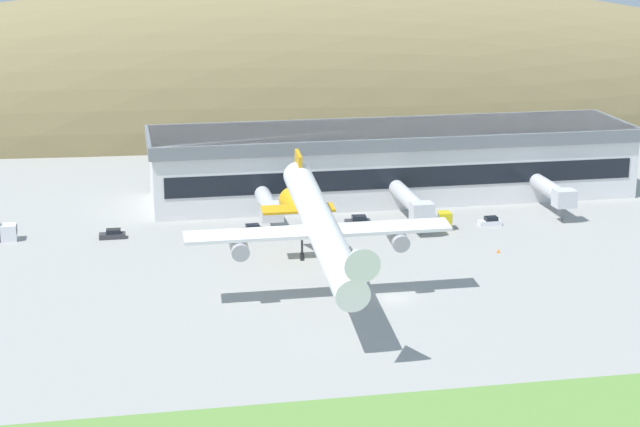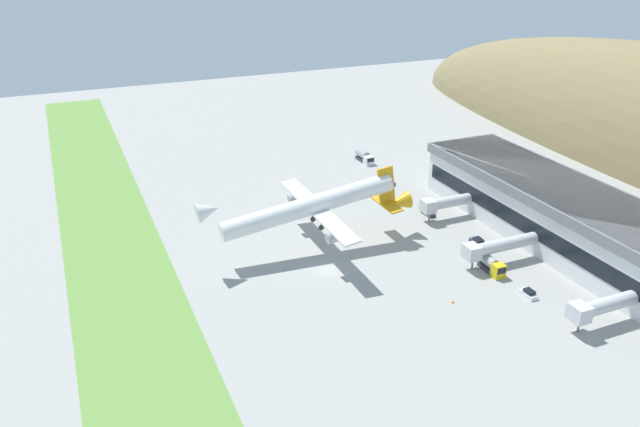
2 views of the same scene
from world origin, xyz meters
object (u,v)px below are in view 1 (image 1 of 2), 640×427
service_car_2 (252,230)px  service_car_1 (358,221)px  jetway_0 (268,205)px  jetway_2 (554,192)px  cargo_airplane (320,227)px  terminal_building (392,157)px  service_car_0 (113,235)px  traffic_cone_0 (499,251)px  service_car_3 (490,222)px  jetway_1 (411,202)px  box_truck (430,221)px

service_car_2 → service_car_1: bearing=4.6°
jetway_0 → jetway_2: size_ratio=0.95×
cargo_airplane → service_car_1: cargo_airplane is taller
jetway_2 → terminal_building: bearing=143.8°
cargo_airplane → service_car_1: (12.45, 33.32, -9.21)m
service_car_0 → service_car_1: (38.91, 0.15, 0.05)m
jetway_0 → traffic_cone_0: (31.77, -18.64, -3.71)m
cargo_airplane → service_car_2: 33.61m
cargo_airplane → service_car_3: size_ratio=13.08×
jetway_0 → jetway_1: bearing=-5.7°
jetway_1 → service_car_3: bearing=-9.8°
jetway_2 → service_car_2: (-50.69, -1.50, -3.39)m
jetway_2 → box_truck: size_ratio=2.02×
service_car_0 → jetway_0: bearing=1.5°
cargo_airplane → service_car_0: size_ratio=11.74×
jetway_1 → service_car_2: size_ratio=4.40×
service_car_3 → traffic_cone_0: (-3.66, -14.17, -0.31)m
traffic_cone_0 → service_car_0: bearing=162.2°
jetway_2 → service_car_1: size_ratio=3.21×
jetway_0 → service_car_3: (35.43, -4.47, -3.40)m
service_car_0 → box_truck: box_truck is taller
terminal_building → service_car_2: bearing=-145.8°
service_car_0 → traffic_cone_0: bearing=-17.8°
service_car_1 → service_car_3: size_ratio=1.16×
service_car_3 → terminal_building: bearing=117.5°
service_car_0 → service_car_3: 59.98m
service_car_0 → service_car_1: size_ratio=0.96×
jetway_0 → service_car_0: 24.67m
cargo_airplane → jetway_2: bearing=36.2°
jetway_2 → service_car_1: bearing=-179.8°
box_truck → service_car_0: bearing=174.8°
service_car_1 → box_truck: size_ratio=0.63×
terminal_building → service_car_1: 20.85m
jetway_2 → service_car_2: bearing=-178.3°
jetway_2 → traffic_cone_0: (-15.98, -18.24, -3.71)m
cargo_airplane → service_car_2: size_ratio=12.25×
jetway_2 → service_car_1: (-33.27, -0.10, -3.34)m
jetway_0 → jetway_1: same height
jetway_2 → box_truck: jetway_2 is taller
service_car_2 → jetway_1: bearing=-0.9°
service_car_0 → service_car_1: 38.91m
service_car_2 → service_car_0: bearing=176.7°
traffic_cone_0 → terminal_building: bearing=101.8°
service_car_3 → box_truck: bearing=-176.1°
jetway_0 → service_car_2: jetway_0 is taller
terminal_building → cargo_airplane: bearing=-113.9°
terminal_building → box_truck: bearing=-87.9°
terminal_building → jetway_2: (23.36, -17.10, -3.06)m
jetway_1 → box_truck: (2.41, -2.89, -2.49)m
service_car_1 → traffic_cone_0: bearing=-46.4°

